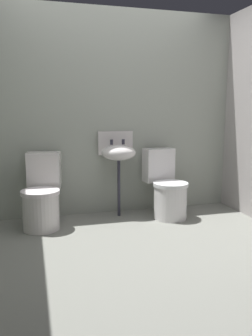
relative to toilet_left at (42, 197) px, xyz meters
The scene contains 5 objects.
ground_plane 1.23m from the toilet_left, 49.44° to the right, with size 3.57×2.89×0.08m, color slate.
wall_back 1.23m from the toilet_left, 27.55° to the left, with size 3.57×0.10×2.39m, color #9BA095.
toilet_left is the anchor object (origin of this frame).
toilet_right 1.42m from the toilet_left, ahead, with size 0.45×0.63×0.78m.
sink 1.00m from the toilet_left, 11.99° to the left, with size 0.42×0.35×0.99m.
Camera 1 is at (-0.85, -2.80, 1.25)m, focal length 37.25 mm.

